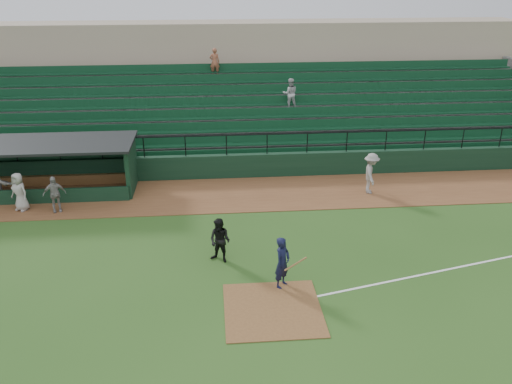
{
  "coord_description": "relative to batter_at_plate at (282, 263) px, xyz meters",
  "views": [
    {
      "loc": [
        -1.7,
        -14.53,
        9.87
      ],
      "look_at": [
        0.0,
        5.0,
        1.4
      ],
      "focal_mm": 37.18,
      "sensor_mm": 36.0,
      "label": 1
    }
  ],
  "objects": [
    {
      "name": "ground",
      "position": [
        -0.46,
        -0.28,
        -0.9
      ],
      "size": [
        90.0,
        90.0,
        0.0
      ],
      "primitive_type": "plane",
      "color": "#284E19",
      "rests_on": "ground"
    },
    {
      "name": "warning_track",
      "position": [
        -0.46,
        7.72,
        -0.89
      ],
      "size": [
        40.0,
        4.0,
        0.03
      ],
      "primitive_type": "cube",
      "color": "brown",
      "rests_on": "ground"
    },
    {
      "name": "dugout",
      "position": [
        -10.21,
        9.28,
        0.43
      ],
      "size": [
        8.9,
        3.2,
        2.42
      ],
      "color": "black",
      "rests_on": "ground"
    },
    {
      "name": "dugout_player_a",
      "position": [
        -8.93,
        6.54,
        -0.07
      ],
      "size": [
        1.02,
        0.69,
        1.61
      ],
      "primitive_type": "imported",
      "rotation": [
        0.0,
        0.0,
        0.34
      ],
      "color": "gray",
      "rests_on": "warning_track"
    },
    {
      "name": "foul_line",
      "position": [
        7.54,
        0.92,
        -0.9
      ],
      "size": [
        17.49,
        4.44,
        0.01
      ],
      "primitive_type": "cube",
      "rotation": [
        0.0,
        0.0,
        0.24
      ],
      "color": "white",
      "rests_on": "ground"
    },
    {
      "name": "runner",
      "position": [
        5.1,
        7.39,
        0.08
      ],
      "size": [
        0.91,
        1.34,
        1.91
      ],
      "primitive_type": "imported",
      "rotation": [
        0.0,
        0.0,
        1.4
      ],
      "color": "gray",
      "rests_on": "warning_track"
    },
    {
      "name": "batter_at_plate",
      "position": [
        0.0,
        0.0,
        0.0
      ],
      "size": [
        1.17,
        0.78,
        1.8
      ],
      "color": "black",
      "rests_on": "ground"
    },
    {
      "name": "dugout_player_b",
      "position": [
        -10.47,
        6.83,
        -0.02
      ],
      "size": [
        0.99,
        0.88,
        1.7
      ],
      "primitive_type": "imported",
      "rotation": [
        0.0,
        0.0,
        -0.52
      ],
      "color": "#ABA7A0",
      "rests_on": "warning_track"
    },
    {
      "name": "umpire",
      "position": [
        -2.0,
        1.81,
        -0.07
      ],
      "size": [
        1.01,
        0.95,
        1.66
      ],
      "primitive_type": "imported",
      "rotation": [
        0.0,
        0.0,
        -0.52
      ],
      "color": "black",
      "rests_on": "ground"
    },
    {
      "name": "home_plate_dirt",
      "position": [
        -0.46,
        -1.28,
        -0.89
      ],
      "size": [
        3.0,
        3.0,
        0.03
      ],
      "primitive_type": "cube",
      "color": "brown",
      "rests_on": "ground"
    },
    {
      "name": "stadium_structure",
      "position": [
        -0.46,
        16.18,
        1.4
      ],
      "size": [
        38.0,
        13.08,
        6.4
      ],
      "color": "black",
      "rests_on": "ground"
    }
  ]
}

